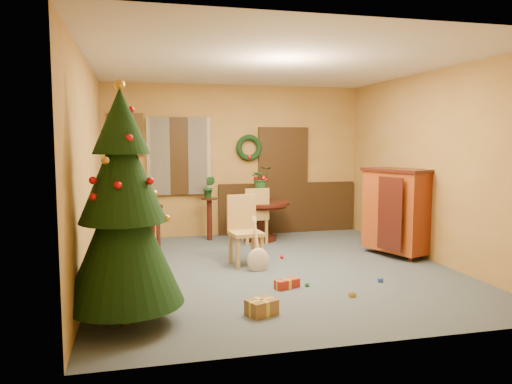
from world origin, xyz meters
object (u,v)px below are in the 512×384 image
object	(u,v)px
sideboard	(397,209)
writing_desk	(133,217)
chair_near	(244,227)
dining_table	(261,213)
christmas_tree	(123,211)

from	to	relation	value
sideboard	writing_desk	bearing A→B (deg)	164.20
chair_near	dining_table	bearing A→B (deg)	67.54
writing_desk	sideboard	xyz separation A→B (m)	(4.12, -1.16, 0.15)
christmas_tree	sideboard	distance (m)	4.69
dining_table	sideboard	world-z (taller)	sideboard
chair_near	sideboard	xyz separation A→B (m)	(2.50, -0.02, 0.19)
chair_near	sideboard	size ratio (longest dim) A/B	0.74
writing_desk	chair_near	bearing A→B (deg)	-35.39
dining_table	chair_near	size ratio (longest dim) A/B	1.02
chair_near	writing_desk	distance (m)	1.98
dining_table	sideboard	xyz separation A→B (m)	(1.82, -1.67, 0.24)
chair_near	christmas_tree	size ratio (longest dim) A/B	0.43
dining_table	christmas_tree	xyz separation A→B (m)	(-2.37, -3.75, 0.65)
christmas_tree	writing_desk	world-z (taller)	christmas_tree
writing_desk	sideboard	bearing A→B (deg)	-15.80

